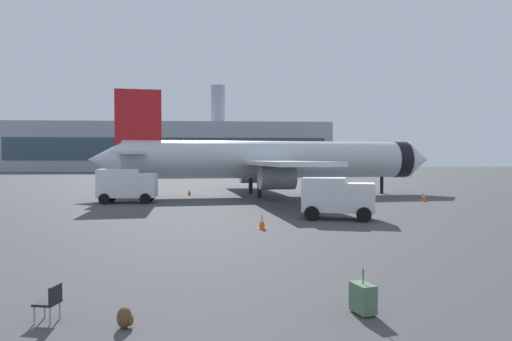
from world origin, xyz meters
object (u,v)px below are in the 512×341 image
(safety_cone_outer, at_px, (424,197))
(gate_chair, at_px, (50,301))
(cargo_van, at_px, (337,196))
(safety_cone_far, at_px, (363,189))
(service_truck, at_px, (127,184))
(safety_cone_mid, at_px, (262,222))
(airplane_at_gate, at_px, (272,160))
(rolling_suitcase, at_px, (363,298))
(traveller_backpack, at_px, (125,318))
(safety_cone_near, at_px, (189,192))

(safety_cone_outer, distance_m, gate_chair, 34.78)
(cargo_van, height_order, safety_cone_far, cargo_van)
(service_truck, xyz_separation_m, safety_cone_mid, (10.55, -14.66, -1.22))
(service_truck, bearing_deg, safety_cone_far, 22.87)
(cargo_van, bearing_deg, service_truck, 144.23)
(airplane_at_gate, distance_m, rolling_suitcase, 34.82)
(safety_cone_far, relative_size, traveller_backpack, 1.71)
(safety_cone_near, distance_m, rolling_suitcase, 36.50)
(service_truck, relative_size, safety_cone_outer, 6.19)
(service_truck, relative_size, traveller_backpack, 10.03)
(safety_cone_outer, distance_m, rolling_suitcase, 30.74)
(airplane_at_gate, bearing_deg, safety_cone_mid, -96.81)
(service_truck, xyz_separation_m, rolling_suitcase, (12.05, -27.79, -1.22))
(service_truck, height_order, traveller_backpack, service_truck)
(safety_cone_outer, bearing_deg, airplane_at_gate, 150.60)
(safety_cone_mid, bearing_deg, airplane_at_gate, 83.19)
(safety_cone_far, bearing_deg, rolling_suitcase, -107.01)
(airplane_at_gate, relative_size, safety_cone_far, 43.49)
(safety_cone_far, bearing_deg, traveller_backpack, -114.09)
(service_truck, bearing_deg, traveller_backpack, -77.13)
(airplane_at_gate, height_order, rolling_suitcase, airplane_at_gate)
(safety_cone_mid, height_order, safety_cone_far, safety_cone_far)
(service_truck, height_order, safety_cone_far, service_truck)
(safety_cone_outer, bearing_deg, safety_cone_near, 158.74)
(cargo_van, xyz_separation_m, gate_chair, (-10.84, -16.71, -0.95))
(safety_cone_near, xyz_separation_m, safety_cone_mid, (5.96, -22.60, 0.06))
(safety_cone_outer, bearing_deg, traveller_backpack, -124.80)
(airplane_at_gate, height_order, service_truck, airplane_at_gate)
(safety_cone_mid, bearing_deg, safety_cone_near, 104.77)
(airplane_at_gate, xyz_separation_m, safety_cone_far, (10.49, 3.10, -3.25))
(cargo_van, bearing_deg, rolling_suitcase, -101.70)
(safety_cone_outer, relative_size, gate_chair, 0.91)
(traveller_backpack, bearing_deg, service_truck, 102.87)
(cargo_van, height_order, safety_cone_outer, cargo_van)
(airplane_at_gate, bearing_deg, traveller_backpack, -100.68)
(cargo_van, relative_size, rolling_suitcase, 4.34)
(airplane_at_gate, height_order, safety_cone_near, airplane_at_gate)
(airplane_at_gate, xyz_separation_m, safety_cone_near, (-8.53, 1.09, -3.34))
(safety_cone_mid, bearing_deg, rolling_suitcase, -83.45)
(service_truck, distance_m, safety_cone_far, 25.65)
(safety_cone_outer, bearing_deg, safety_cone_far, 102.70)
(airplane_at_gate, bearing_deg, safety_cone_outer, -29.40)
(safety_cone_mid, bearing_deg, safety_cone_far, 62.06)
(safety_cone_near, bearing_deg, cargo_van, -60.27)
(safety_cone_outer, bearing_deg, rolling_suitcase, -116.84)
(safety_cone_near, distance_m, safety_cone_outer, 22.90)
(service_truck, relative_size, cargo_van, 1.01)
(gate_chair, bearing_deg, airplane_at_gate, 76.32)
(airplane_at_gate, xyz_separation_m, safety_cone_outer, (12.81, -7.22, -3.27))
(service_truck, relative_size, safety_cone_near, 7.38)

